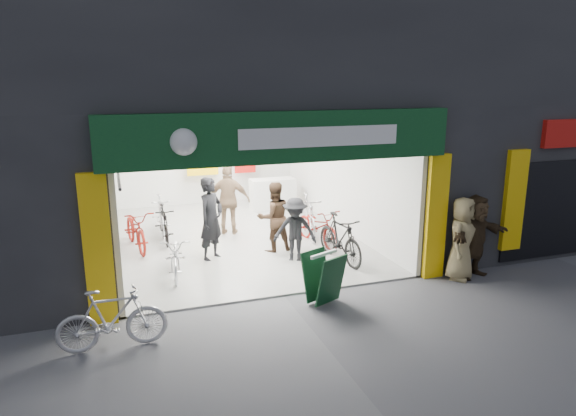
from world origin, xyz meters
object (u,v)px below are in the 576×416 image
bike_right_front (340,239)px  bike_left_front (176,255)px  parked_bike (112,319)px  sandwich_board (323,276)px  pedestrian_near (461,239)px

bike_right_front → bike_left_front: bearing=168.4°
parked_bike → sandwich_board: 3.73m
bike_right_front → sandwich_board: bike_right_front is taller
pedestrian_near → sandwich_board: bearing=148.2°
bike_left_front → sandwich_board: 3.30m
bike_left_front → pedestrian_near: 5.92m
bike_right_front → pedestrian_near: pedestrian_near is taller
parked_bike → sandwich_board: parked_bike is taller
bike_left_front → pedestrian_near: (5.53, -2.07, 0.42)m
bike_right_front → pedestrian_near: bearing=-47.8°
bike_left_front → parked_bike: 3.06m
parked_bike → pedestrian_near: 6.88m
bike_left_front → pedestrian_near: pedestrian_near is taller
bike_left_front → parked_bike: parked_bike is taller
bike_left_front → sandwich_board: bearing=-36.6°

